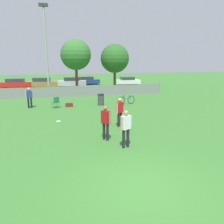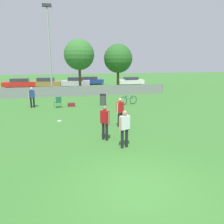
{
  "view_description": "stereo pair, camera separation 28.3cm",
  "coord_description": "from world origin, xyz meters",
  "px_view_note": "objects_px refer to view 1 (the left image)",
  "views": [
    {
      "loc": [
        -2.35,
        -5.43,
        3.71
      ],
      "look_at": [
        0.45,
        5.56,
        1.05
      ],
      "focal_mm": 35.0,
      "sensor_mm": 36.0,
      "label": 1
    },
    {
      "loc": [
        -2.08,
        -5.49,
        3.71
      ],
      "look_at": [
        0.45,
        5.56,
        1.05
      ],
      "focal_mm": 35.0,
      "sensor_mm": 36.0,
      "label": 2
    }
  ],
  "objects_px": {
    "spectator_in_blue": "(29,96)",
    "player_thrower_red": "(106,120)",
    "player_receiver_white": "(126,126)",
    "parked_car_tan": "(42,83)",
    "gear_bag_sideline": "(69,105)",
    "light_pole": "(46,44)",
    "player_defender_red": "(120,110)",
    "parked_car_red": "(16,83)",
    "folding_chair_sideline": "(56,102)",
    "parked_car_blue": "(86,81)",
    "frisbee_disc": "(58,121)",
    "parked_car_white": "(127,81)",
    "bicycle_sideline": "(126,100)",
    "parked_car_silver": "(72,82)",
    "tree_far_right": "(115,59)",
    "tree_near_pole": "(76,55)",
    "trash_bin": "(101,100)"
  },
  "relations": [
    {
      "from": "parked_car_tan",
      "to": "parked_car_blue",
      "type": "bearing_deg",
      "value": 27.58
    },
    {
      "from": "player_thrower_red",
      "to": "parked_car_red",
      "type": "xyz_separation_m",
      "value": [
        -7.65,
        23.15,
        -0.3
      ]
    },
    {
      "from": "tree_far_right",
      "to": "player_defender_red",
      "type": "distance_m",
      "value": 16.14
    },
    {
      "from": "light_pole",
      "to": "player_defender_red",
      "type": "distance_m",
      "value": 13.78
    },
    {
      "from": "frisbee_disc",
      "to": "bicycle_sideline",
      "type": "xyz_separation_m",
      "value": [
        5.85,
        4.21,
        0.36
      ]
    },
    {
      "from": "gear_bag_sideline",
      "to": "parked_car_blue",
      "type": "height_order",
      "value": "parked_car_blue"
    },
    {
      "from": "light_pole",
      "to": "tree_near_pole",
      "type": "distance_m",
      "value": 4.67
    },
    {
      "from": "parked_car_blue",
      "to": "tree_far_right",
      "type": "bearing_deg",
      "value": -77.14
    },
    {
      "from": "tree_near_pole",
      "to": "tree_far_right",
      "type": "relative_size",
      "value": 1.08
    },
    {
      "from": "spectator_in_blue",
      "to": "bicycle_sideline",
      "type": "relative_size",
      "value": 0.97
    },
    {
      "from": "light_pole",
      "to": "parked_car_silver",
      "type": "relative_size",
      "value": 2.12
    },
    {
      "from": "gear_bag_sideline",
      "to": "parked_car_white",
      "type": "relative_size",
      "value": 0.15
    },
    {
      "from": "tree_near_pole",
      "to": "bicycle_sideline",
      "type": "xyz_separation_m",
      "value": [
        3.37,
        -9.38,
        -4.04
      ]
    },
    {
      "from": "light_pole",
      "to": "bicycle_sideline",
      "type": "height_order",
      "value": "light_pole"
    },
    {
      "from": "player_receiver_white",
      "to": "parked_car_tan",
      "type": "bearing_deg",
      "value": 81.64
    },
    {
      "from": "gear_bag_sideline",
      "to": "frisbee_disc",
      "type": "bearing_deg",
      "value": -102.0
    },
    {
      "from": "parked_car_white",
      "to": "parked_car_silver",
      "type": "bearing_deg",
      "value": -176.56
    },
    {
      "from": "spectator_in_blue",
      "to": "parked_car_silver",
      "type": "height_order",
      "value": "spectator_in_blue"
    },
    {
      "from": "player_receiver_white",
      "to": "parked_car_red",
      "type": "relative_size",
      "value": 0.37
    },
    {
      "from": "gear_bag_sideline",
      "to": "parked_car_silver",
      "type": "xyz_separation_m",
      "value": [
        1.32,
        14.37,
        0.56
      ]
    },
    {
      "from": "parked_car_blue",
      "to": "parked_car_silver",
      "type": "bearing_deg",
      "value": -139.45
    },
    {
      "from": "player_receiver_white",
      "to": "parked_car_red",
      "type": "distance_m",
      "value": 25.67
    },
    {
      "from": "tree_near_pole",
      "to": "parked_car_white",
      "type": "distance_m",
      "value": 10.78
    },
    {
      "from": "tree_near_pole",
      "to": "parked_car_red",
      "type": "distance_m",
      "value": 10.44
    },
    {
      "from": "tree_near_pole",
      "to": "frisbee_disc",
      "type": "distance_m",
      "value": 14.5
    },
    {
      "from": "trash_bin",
      "to": "parked_car_red",
      "type": "distance_m",
      "value": 17.39
    },
    {
      "from": "spectator_in_blue",
      "to": "parked_car_blue",
      "type": "xyz_separation_m",
      "value": [
        6.77,
        16.54,
        -0.31
      ]
    },
    {
      "from": "parked_car_red",
      "to": "parked_car_tan",
      "type": "distance_m",
      "value": 3.52
    },
    {
      "from": "player_receiver_white",
      "to": "parked_car_red",
      "type": "bearing_deg",
      "value": 89.27
    },
    {
      "from": "bicycle_sideline",
      "to": "tree_far_right",
      "type": "bearing_deg",
      "value": 64.44
    },
    {
      "from": "parked_car_white",
      "to": "player_thrower_red",
      "type": "bearing_deg",
      "value": -109.63
    },
    {
      "from": "player_thrower_red",
      "to": "light_pole",
      "type": "bearing_deg",
      "value": 157.34
    },
    {
      "from": "parked_car_red",
      "to": "parked_car_tan",
      "type": "xyz_separation_m",
      "value": [
        3.51,
        -0.21,
        0.01
      ]
    },
    {
      "from": "spectator_in_blue",
      "to": "bicycle_sideline",
      "type": "bearing_deg",
      "value": 161.92
    },
    {
      "from": "player_receiver_white",
      "to": "folding_chair_sideline",
      "type": "relative_size",
      "value": 1.83
    },
    {
      "from": "gear_bag_sideline",
      "to": "player_receiver_white",
      "type": "bearing_deg",
      "value": -78.96
    },
    {
      "from": "parked_car_silver",
      "to": "player_defender_red",
      "type": "bearing_deg",
      "value": -78.03
    },
    {
      "from": "parked_car_silver",
      "to": "player_receiver_white",
      "type": "bearing_deg",
      "value": -79.97
    },
    {
      "from": "spectator_in_blue",
      "to": "player_thrower_red",
      "type": "bearing_deg",
      "value": 102.27
    },
    {
      "from": "light_pole",
      "to": "gear_bag_sideline",
      "type": "bearing_deg",
      "value": -73.66
    },
    {
      "from": "player_receiver_white",
      "to": "parked_car_white",
      "type": "relative_size",
      "value": 0.42
    },
    {
      "from": "player_receiver_white",
      "to": "spectator_in_blue",
      "type": "height_order",
      "value": "player_receiver_white"
    },
    {
      "from": "trash_bin",
      "to": "parked_car_silver",
      "type": "xyz_separation_m",
      "value": [
        -1.37,
        14.43,
        0.21
      ]
    },
    {
      "from": "bicycle_sideline",
      "to": "parked_car_white",
      "type": "bearing_deg",
      "value": 54.78
    },
    {
      "from": "frisbee_disc",
      "to": "bicycle_sideline",
      "type": "bearing_deg",
      "value": 35.76
    },
    {
      "from": "light_pole",
      "to": "folding_chair_sideline",
      "type": "distance_m",
      "value": 7.91
    },
    {
      "from": "player_thrower_red",
      "to": "trash_bin",
      "type": "height_order",
      "value": "player_thrower_red"
    },
    {
      "from": "player_thrower_red",
      "to": "spectator_in_blue",
      "type": "height_order",
      "value": "player_thrower_red"
    },
    {
      "from": "parked_car_tan",
      "to": "parked_car_silver",
      "type": "xyz_separation_m",
      "value": [
        4.24,
        -0.16,
        0.02
      ]
    },
    {
      "from": "tree_far_right",
      "to": "parked_car_silver",
      "type": "height_order",
      "value": "tree_far_right"
    }
  ]
}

